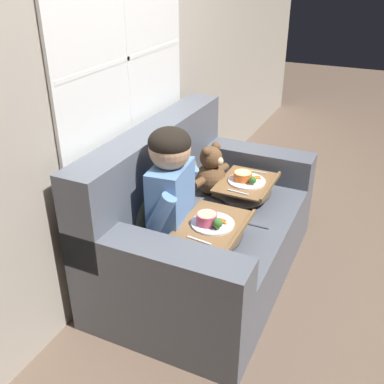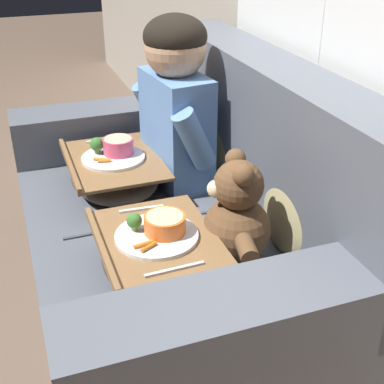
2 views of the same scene
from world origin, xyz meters
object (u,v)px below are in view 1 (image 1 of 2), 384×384
(lap_tray_teddy, at_px, (246,190))
(lap_tray_child, at_px, (212,233))
(throw_pillow_behind_child, at_px, (142,203))
(teddy_bear, at_px, (211,173))
(throw_pillow_behind_teddy, at_px, (185,166))
(couch, at_px, (199,227))
(child_figure, at_px, (171,179))

(lap_tray_teddy, bearing_deg, lap_tray_child, -179.98)
(throw_pillow_behind_child, distance_m, lap_tray_teddy, 0.75)
(teddy_bear, height_order, lap_tray_teddy, teddy_bear)
(throw_pillow_behind_child, distance_m, teddy_bear, 0.62)
(teddy_bear, bearing_deg, throw_pillow_behind_child, 160.97)
(throw_pillow_behind_child, xyz_separation_m, throw_pillow_behind_teddy, (0.59, 0.00, 0.00))
(couch, xyz_separation_m, lap_tray_child, (-0.29, -0.21, 0.18))
(couch, relative_size, throw_pillow_behind_child, 4.52)
(teddy_bear, distance_m, lap_tray_child, 0.64)
(throw_pillow_behind_child, distance_m, child_figure, 0.28)
(lap_tray_child, bearing_deg, couch, 35.81)
(throw_pillow_behind_child, bearing_deg, teddy_bear, -19.03)
(couch, bearing_deg, child_figure, 171.32)
(teddy_bear, bearing_deg, lap_tray_child, -156.62)
(throw_pillow_behind_child, xyz_separation_m, lap_tray_teddy, (0.59, -0.46, -0.09))
(child_figure, height_order, lap_tray_teddy, child_figure)
(lap_tray_teddy, bearing_deg, child_figure, 156.31)
(throw_pillow_behind_child, height_order, lap_tray_teddy, throw_pillow_behind_child)
(throw_pillow_behind_teddy, bearing_deg, child_figure, -161.31)
(child_figure, height_order, lap_tray_child, child_figure)
(throw_pillow_behind_teddy, height_order, teddy_bear, teddy_bear)
(lap_tray_child, bearing_deg, teddy_bear, 23.38)
(couch, relative_size, lap_tray_child, 3.43)
(teddy_bear, height_order, lap_tray_child, teddy_bear)
(child_figure, xyz_separation_m, lap_tray_teddy, (0.59, -0.26, -0.29))
(child_figure, relative_size, teddy_bear, 1.73)
(lap_tray_teddy, bearing_deg, couch, 144.05)
(throw_pillow_behind_child, height_order, child_figure, child_figure)
(throw_pillow_behind_teddy, height_order, child_figure, child_figure)
(throw_pillow_behind_teddy, xyz_separation_m, lap_tray_child, (-0.59, -0.46, -0.09))
(throw_pillow_behind_child, bearing_deg, lap_tray_teddy, -37.85)
(lap_tray_child, bearing_deg, throw_pillow_behind_child, 89.83)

